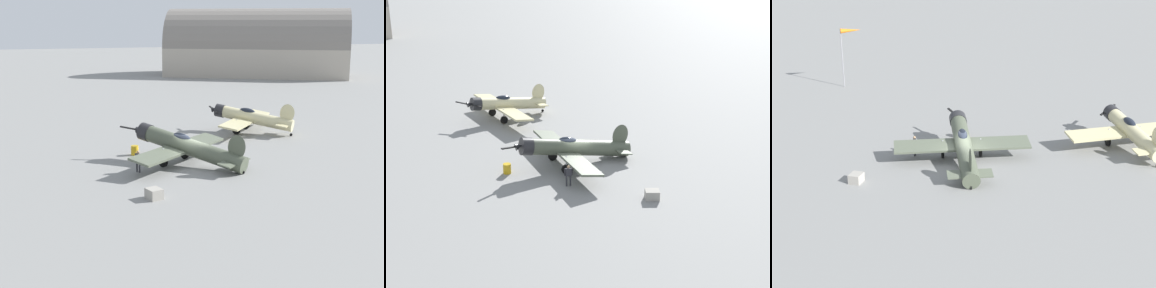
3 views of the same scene
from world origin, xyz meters
TOP-DOWN VIEW (x-y plane):
  - ground_plane at (0.00, 0.00)m, footprint 400.00×400.00m
  - airplane_foreground at (-0.33, 0.40)m, footprint 9.85×9.62m
  - airplane_mid_apron at (10.02, 10.84)m, footprint 9.07×9.45m
  - ground_crew_mechanic at (-4.54, -0.53)m, footprint 0.43×0.60m
  - equipment_crate at (-5.01, -7.17)m, footprint 1.14×1.26m
  - fuel_drum at (-3.57, 5.04)m, footprint 0.69×0.69m

SIDE VIEW (x-z plane):
  - ground_plane at x=0.00m, z-range 0.00..0.00m
  - equipment_crate at x=-5.01m, z-range 0.00..0.70m
  - fuel_drum at x=-3.57m, z-range 0.00..0.83m
  - ground_crew_mechanic at x=-4.54m, z-range 0.18..1.90m
  - airplane_foreground at x=-0.33m, z-range -0.01..3.09m
  - airplane_mid_apron at x=10.02m, z-range -0.06..3.26m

